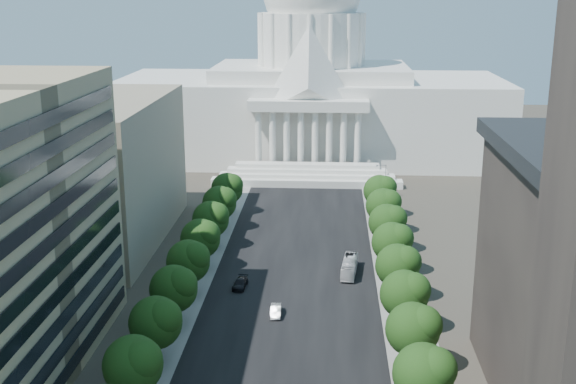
# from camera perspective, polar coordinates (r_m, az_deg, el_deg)

# --- Properties ---
(road_asphalt) EXTENTS (30.00, 260.00, 0.01)m
(road_asphalt) POSITION_cam_1_polar(r_m,az_deg,el_deg) (143.32, 0.69, -5.38)
(road_asphalt) COLOR black
(road_asphalt) RESTS_ON ground
(sidewalk_left) EXTENTS (8.00, 260.00, 0.02)m
(sidewalk_left) POSITION_cam_1_polar(r_m,az_deg,el_deg) (145.37, -6.84, -5.18)
(sidewalk_left) COLOR gray
(sidewalk_left) RESTS_ON ground
(sidewalk_right) EXTENTS (8.00, 260.00, 0.02)m
(sidewalk_right) POSITION_cam_1_polar(r_m,az_deg,el_deg) (143.76, 8.32, -5.48)
(sidewalk_right) COLOR gray
(sidewalk_right) RESTS_ON ground
(capitol) EXTENTS (120.00, 56.00, 73.00)m
(capitol) POSITION_cam_1_polar(r_m,az_deg,el_deg) (230.83, 1.83, 7.77)
(capitol) COLOR white
(capitol) RESTS_ON ground
(office_block_left_far) EXTENTS (38.00, 52.00, 30.00)m
(office_block_left_far) POSITION_cam_1_polar(r_m,az_deg,el_deg) (157.79, -16.80, 1.62)
(office_block_left_far) COLOR gray
(office_block_left_far) RESTS_ON ground
(tree_l_c) EXTENTS (7.79, 7.60, 9.97)m
(tree_l_c) POSITION_cam_1_polar(r_m,az_deg,el_deg) (94.29, -11.99, -13.12)
(tree_l_c) COLOR #33261C
(tree_l_c) RESTS_ON ground
(tree_l_d) EXTENTS (7.79, 7.60, 9.97)m
(tree_l_d) POSITION_cam_1_polar(r_m,az_deg,el_deg) (104.61, -10.28, -10.02)
(tree_l_d) COLOR #33261C
(tree_l_d) RESTS_ON ground
(tree_l_e) EXTENTS (7.79, 7.60, 9.97)m
(tree_l_e) POSITION_cam_1_polar(r_m,az_deg,el_deg) (115.26, -8.90, -7.48)
(tree_l_e) COLOR #33261C
(tree_l_e) RESTS_ON ground
(tree_l_f) EXTENTS (7.79, 7.60, 9.97)m
(tree_l_f) POSITION_cam_1_polar(r_m,az_deg,el_deg) (126.15, -7.76, -5.36)
(tree_l_f) COLOR #33261C
(tree_l_f) RESTS_ON ground
(tree_l_g) EXTENTS (7.79, 7.60, 9.97)m
(tree_l_g) POSITION_cam_1_polar(r_m,az_deg,el_deg) (137.23, -6.82, -3.59)
(tree_l_g) COLOR #33261C
(tree_l_g) RESTS_ON ground
(tree_l_h) EXTENTS (7.79, 7.60, 9.97)m
(tree_l_h) POSITION_cam_1_polar(r_m,az_deg,el_deg) (148.45, -6.02, -2.08)
(tree_l_h) COLOR #33261C
(tree_l_h) RESTS_ON ground
(tree_l_i) EXTENTS (7.79, 7.60, 9.97)m
(tree_l_i) POSITION_cam_1_polar(r_m,az_deg,el_deg) (159.78, -5.34, -0.78)
(tree_l_i) COLOR #33261C
(tree_l_i) RESTS_ON ground
(tree_l_j) EXTENTS (7.79, 7.60, 9.97)m
(tree_l_j) POSITION_cam_1_polar(r_m,az_deg,el_deg) (171.20, -4.74, 0.35)
(tree_l_j) COLOR #33261C
(tree_l_j) RESTS_ON ground
(tree_r_c) EXTENTS (7.79, 7.60, 9.97)m
(tree_r_c) POSITION_cam_1_polar(r_m,az_deg,el_deg) (92.05, 10.87, -13.81)
(tree_r_c) COLOR #33261C
(tree_r_c) RESTS_ON ground
(tree_r_d) EXTENTS (7.79, 7.60, 9.97)m
(tree_r_d) POSITION_cam_1_polar(r_m,az_deg,el_deg) (102.60, 10.03, -10.54)
(tree_r_d) COLOR #33261C
(tree_r_d) RESTS_ON ground
(tree_r_e) EXTENTS (7.79, 7.60, 9.97)m
(tree_r_e) POSITION_cam_1_polar(r_m,az_deg,el_deg) (113.43, 9.35, -7.89)
(tree_r_e) COLOR #33261C
(tree_r_e) RESTS_ON ground
(tree_r_f) EXTENTS (7.79, 7.60, 9.97)m
(tree_r_f) POSITION_cam_1_polar(r_m,az_deg,el_deg) (124.49, 8.81, -5.70)
(tree_r_f) COLOR #33261C
(tree_r_f) RESTS_ON ground
(tree_r_g) EXTENTS (7.79, 7.60, 9.97)m
(tree_r_g) POSITION_cam_1_polar(r_m,az_deg,el_deg) (135.70, 8.36, -3.87)
(tree_r_g) COLOR #33261C
(tree_r_g) RESTS_ON ground
(tree_r_h) EXTENTS (7.79, 7.60, 9.97)m
(tree_r_h) POSITION_cam_1_polar(r_m,az_deg,el_deg) (147.03, 7.97, -2.32)
(tree_r_h) COLOR #33261C
(tree_r_h) RESTS_ON ground
(tree_r_i) EXTENTS (7.79, 7.60, 9.97)m
(tree_r_i) POSITION_cam_1_polar(r_m,az_deg,el_deg) (158.47, 7.65, -0.99)
(tree_r_i) COLOR #33261C
(tree_r_i) RESTS_ON ground
(tree_r_j) EXTENTS (7.79, 7.60, 9.97)m
(tree_r_j) POSITION_cam_1_polar(r_m,az_deg,el_deg) (169.98, 7.36, 0.16)
(tree_r_j) COLOR #33261C
(tree_r_j) RESTS_ON ground
(streetlight_b) EXTENTS (2.61, 0.44, 9.00)m
(streetlight_b) POSITION_cam_1_polar(r_m,az_deg,el_deg) (91.88, 11.91, -14.38)
(streetlight_b) COLOR gray
(streetlight_b) RESTS_ON ground
(streetlight_c) EXTENTS (2.61, 0.44, 9.00)m
(streetlight_c) POSITION_cam_1_polar(r_m,az_deg,el_deg) (114.04, 10.12, -8.14)
(streetlight_c) COLOR gray
(streetlight_c) RESTS_ON ground
(streetlight_d) EXTENTS (2.61, 0.44, 9.00)m
(streetlight_d) POSITION_cam_1_polar(r_m,az_deg,el_deg) (137.18, 8.96, -3.96)
(streetlight_d) COLOR gray
(streetlight_d) RESTS_ON ground
(streetlight_e) EXTENTS (2.61, 0.44, 9.00)m
(streetlight_e) POSITION_cam_1_polar(r_m,az_deg,el_deg) (160.87, 8.14, -0.99)
(streetlight_e) COLOR gray
(streetlight_e) RESTS_ON ground
(streetlight_f) EXTENTS (2.61, 0.44, 9.00)m
(streetlight_f) POSITION_cam_1_polar(r_m,az_deg,el_deg) (184.91, 7.53, 1.21)
(streetlight_f) COLOR gray
(streetlight_f) RESTS_ON ground
(car_silver) EXTENTS (1.86, 4.82, 1.57)m
(car_silver) POSITION_cam_1_polar(r_m,az_deg,el_deg) (119.61, -0.97, -9.37)
(car_silver) COLOR #9EA1A5
(car_silver) RESTS_ON ground
(car_dark_b) EXTENTS (2.69, 5.53, 1.55)m
(car_dark_b) POSITION_cam_1_polar(r_m,az_deg,el_deg) (130.32, -3.80, -7.24)
(car_dark_b) COLOR black
(car_dark_b) RESTS_ON ground
(city_bus) EXTENTS (3.55, 10.66, 2.91)m
(city_bus) POSITION_cam_1_polar(r_m,az_deg,el_deg) (136.46, 4.88, -5.88)
(city_bus) COLOR silver
(city_bus) RESTS_ON ground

